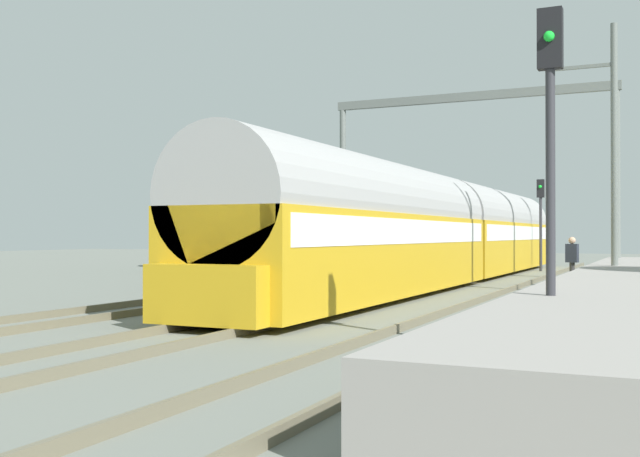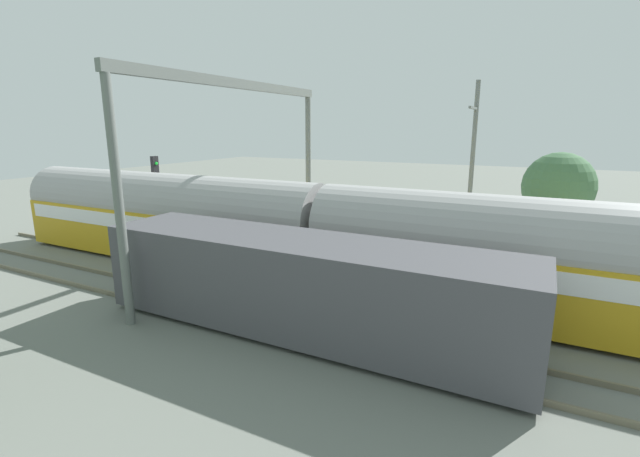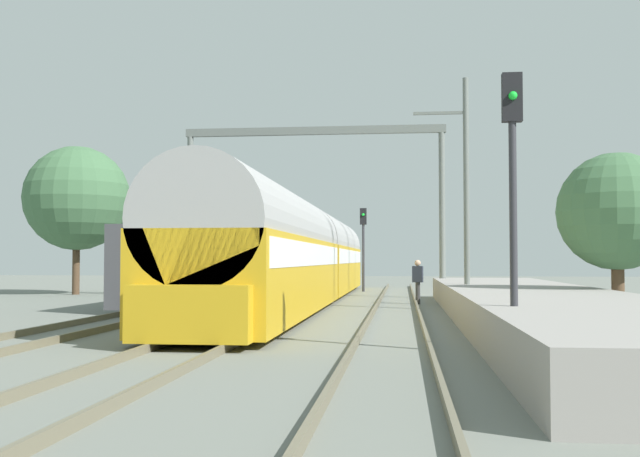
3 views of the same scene
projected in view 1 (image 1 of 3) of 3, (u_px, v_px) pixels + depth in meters
ground at (328, 308)px, 18.73m from camera, size 120.00×120.00×0.00m
track_far_west at (198, 299)px, 20.33m from camera, size 1.51×60.00×0.16m
track_west at (328, 304)px, 18.73m from camera, size 1.52×60.00×0.16m
track_east at (483, 311)px, 17.13m from camera, size 1.51×60.00×0.16m
passenger_train at (445, 230)px, 28.64m from camera, size 2.93×32.85×3.82m
freight_car at (339, 243)px, 29.12m from camera, size 2.80×13.00×2.70m
person_crossing at (572, 257)px, 26.17m from camera, size 0.44×0.32×1.73m
railway_signal_near at (550, 134)px, 11.24m from camera, size 0.36×0.30×5.17m
railway_signal_far at (541, 212)px, 37.61m from camera, size 0.36×0.30×4.56m
catenary_gantry at (469, 146)px, 32.15m from camera, size 12.07×0.28×7.86m
catenary_pole_east_mid at (613, 155)px, 22.15m from camera, size 1.90×0.20×8.00m
tree_west_background at (243, 176)px, 38.85m from camera, size 5.22×5.22×7.43m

